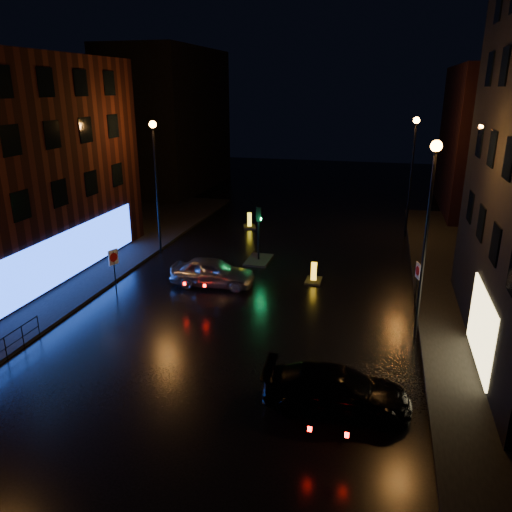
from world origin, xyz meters
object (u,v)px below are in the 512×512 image
object	(u,v)px
bollard_near	(314,277)
bollard_far	(249,224)
traffic_signal	(259,253)
road_sign_right	(418,275)
dark_sedan	(337,390)
road_sign_left	(114,261)
silver_hatchback	(213,272)

from	to	relation	value
bollard_near	bollard_far	bearing A→B (deg)	122.69
traffic_signal	road_sign_right	xyz separation A→B (m)	(9.10, -4.93, 1.26)
dark_sedan	road_sign_right	size ratio (longest dim) A/B	2.09
traffic_signal	dark_sedan	world-z (taller)	traffic_signal
road_sign_left	silver_hatchback	bearing A→B (deg)	48.87
bollard_far	road_sign_right	size ratio (longest dim) A/B	0.65
silver_hatchback	road_sign_left	size ratio (longest dim) A/B	1.87
bollard_far	traffic_signal	bearing A→B (deg)	-90.15
dark_sedan	road_sign_left	distance (m)	14.05
traffic_signal	bollard_near	xyz separation A→B (m)	(3.82, -2.62, -0.26)
bollard_far	road_sign_right	world-z (taller)	road_sign_right
bollard_near	road_sign_left	bearing A→B (deg)	-156.01
road_sign_right	traffic_signal	bearing A→B (deg)	-44.74
road_sign_right	dark_sedan	bearing A→B (deg)	55.84
bollard_near	bollard_far	distance (m)	11.91
bollard_far	road_sign_right	xyz separation A→B (m)	(11.68, -12.36, 1.51)
road_sign_right	bollard_near	bearing A→B (deg)	-39.95
traffic_signal	road_sign_left	distance (m)	9.21
traffic_signal	road_sign_left	bearing A→B (deg)	-130.59
traffic_signal	dark_sedan	distance (m)	15.25
silver_hatchback	bollard_far	xyz separation A→B (m)	(-1.16, 11.95, -0.52)
silver_hatchback	road_sign_right	xyz separation A→B (m)	(10.53, -0.41, 0.99)
road_sign_left	road_sign_right	size ratio (longest dim) A/B	1.04
traffic_signal	silver_hatchback	world-z (taller)	traffic_signal
dark_sedan	bollard_near	xyz separation A→B (m)	(-2.37, 11.32, -0.47)
road_sign_right	silver_hatchback	bearing A→B (deg)	-18.48
bollard_near	traffic_signal	bearing A→B (deg)	145.72
bollard_near	road_sign_left	size ratio (longest dim) A/B	0.53
traffic_signal	silver_hatchback	bearing A→B (deg)	-107.54
silver_hatchback	road_sign_left	bearing A→B (deg)	115.15
bollard_near	bollard_far	size ratio (longest dim) A/B	0.84
silver_hatchback	dark_sedan	bearing A→B (deg)	-143.89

